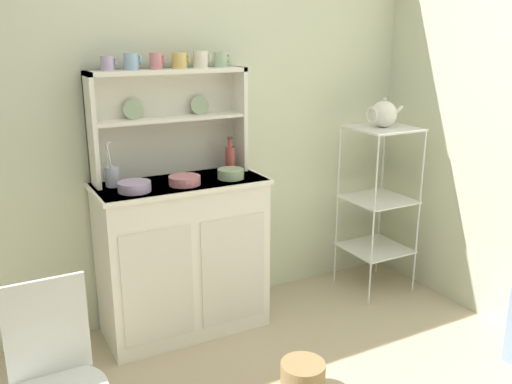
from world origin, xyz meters
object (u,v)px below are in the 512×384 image
object	(u,v)px
jam_bottle	(230,158)
floor_basket	(303,378)
hutch_cabinet	(183,255)
cup_lilac_0	(108,63)
wire_chair	(54,370)
utensil_jar	(112,176)
hutch_shelf_unit	(167,114)
bowl_mixing_large	(134,187)
porcelain_teapot	(383,114)
bakers_rack	(379,192)

from	to	relation	value
jam_bottle	floor_basket	bearing A→B (deg)	-94.26
hutch_cabinet	cup_lilac_0	world-z (taller)	cup_lilac_0
wire_chair	utensil_jar	world-z (taller)	utensil_jar
hutch_shelf_unit	jam_bottle	size ratio (longest dim) A/B	4.34
hutch_shelf_unit	cup_lilac_0	bearing A→B (deg)	-173.13
hutch_cabinet	bowl_mixing_large	world-z (taller)	bowl_mixing_large
floor_basket	utensil_jar	size ratio (longest dim) A/B	0.89
porcelain_teapot	cup_lilac_0	bearing A→B (deg)	172.31
hutch_shelf_unit	bowl_mixing_large	world-z (taller)	hutch_shelf_unit
bowl_mixing_large	hutch_shelf_unit	bearing A→B (deg)	40.03
bowl_mixing_large	jam_bottle	size ratio (longest dim) A/B	0.84
hutch_cabinet	hutch_shelf_unit	world-z (taller)	hutch_shelf_unit
hutch_cabinet	floor_basket	world-z (taller)	hutch_cabinet
hutch_shelf_unit	bakers_rack	bearing A→B (deg)	-11.11
jam_bottle	porcelain_teapot	distance (m)	1.04
bakers_rack	porcelain_teapot	world-z (taller)	porcelain_teapot
hutch_cabinet	jam_bottle	bearing A→B (deg)	13.70
cup_lilac_0	jam_bottle	xyz separation A→B (m)	(0.68, -0.04, -0.57)
hutch_cabinet	porcelain_teapot	distance (m)	1.55
hutch_shelf_unit	bakers_rack	size ratio (longest dim) A/B	0.79
hutch_shelf_unit	bakers_rack	world-z (taller)	hutch_shelf_unit
jam_bottle	utensil_jar	xyz separation A→B (m)	(-0.71, -0.01, -0.02)
floor_basket	bowl_mixing_large	size ratio (longest dim) A/B	1.28
cup_lilac_0	jam_bottle	bearing A→B (deg)	-3.03
bowl_mixing_large	utensil_jar	xyz separation A→B (m)	(-0.08, 0.15, 0.03)
hutch_cabinet	floor_basket	bearing A→B (deg)	-71.76
floor_basket	utensil_jar	xyz separation A→B (m)	(-0.64, 0.94, 0.89)
hutch_shelf_unit	floor_basket	size ratio (longest dim) A/B	4.04
bakers_rack	cup_lilac_0	world-z (taller)	cup_lilac_0
floor_basket	bowl_mixing_large	xyz separation A→B (m)	(-0.56, 0.79, 0.86)
cup_lilac_0	bowl_mixing_large	xyz separation A→B (m)	(0.05, -0.20, -0.62)
wire_chair	hutch_shelf_unit	bearing A→B (deg)	37.62
floor_basket	porcelain_teapot	xyz separation A→B (m)	(1.07, 0.76, 1.13)
floor_basket	utensil_jar	world-z (taller)	utensil_jar
wire_chair	floor_basket	distance (m)	1.22
cup_lilac_0	utensil_jar	distance (m)	0.59
bakers_rack	jam_bottle	distance (m)	1.06
wire_chair	jam_bottle	world-z (taller)	jam_bottle
bakers_rack	porcelain_teapot	bearing A→B (deg)	180.00
bowl_mixing_large	floor_basket	bearing A→B (deg)	-54.41
floor_basket	utensil_jar	bearing A→B (deg)	124.24
jam_bottle	porcelain_teapot	bearing A→B (deg)	-10.81
hutch_cabinet	cup_lilac_0	bearing A→B (deg)	159.40
hutch_cabinet	jam_bottle	distance (m)	0.64
utensil_jar	cup_lilac_0	bearing A→B (deg)	57.00
wire_chair	jam_bottle	xyz separation A→B (m)	(1.21, 0.99, 0.48)
jam_bottle	utensil_jar	bearing A→B (deg)	-179.28
bowl_mixing_large	utensil_jar	size ratio (longest dim) A/B	0.70
floor_basket	porcelain_teapot	bearing A→B (deg)	35.23
bakers_rack	bowl_mixing_large	bearing A→B (deg)	178.91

